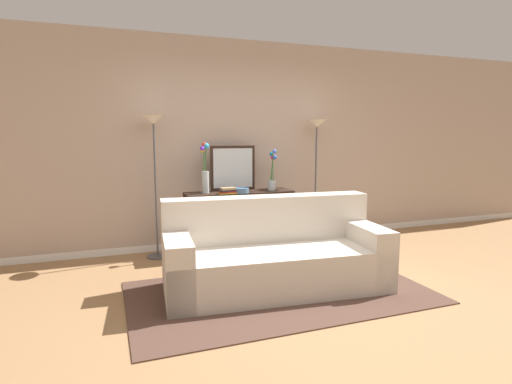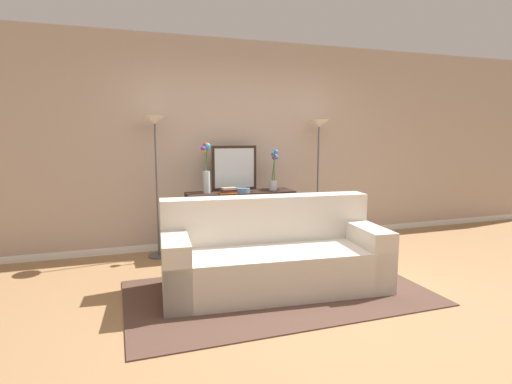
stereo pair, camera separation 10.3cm
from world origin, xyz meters
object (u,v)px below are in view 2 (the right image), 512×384
object	(u,v)px
vase_tall_flowers	(206,169)
console_table	(241,210)
wall_mirror	(234,168)
book_row_under_console	(211,249)
vase_short_flowers	(274,172)
floor_lamp_right	(318,146)
couch	(273,257)
fruit_bowl	(242,190)
book_stack	(228,191)
floor_lamp_left	(156,147)

from	to	relation	value
vase_tall_flowers	console_table	bearing A→B (deg)	-3.47
wall_mirror	book_row_under_console	bearing A→B (deg)	-155.71
vase_tall_flowers	vase_short_flowers	size ratio (longest dim) A/B	1.18
vase_tall_flowers	vase_short_flowers	bearing A→B (deg)	-2.91
floor_lamp_right	couch	bearing A→B (deg)	-130.46
fruit_bowl	book_row_under_console	distance (m)	0.85
vase_short_flowers	book_stack	bearing A→B (deg)	-170.59
vase_short_flowers	console_table	bearing A→B (deg)	177.64
console_table	wall_mirror	bearing A→B (deg)	102.15
floor_lamp_left	fruit_bowl	world-z (taller)	floor_lamp_left
floor_lamp_right	fruit_bowl	distance (m)	1.30
book_row_under_console	wall_mirror	bearing A→B (deg)	24.29
book_stack	wall_mirror	bearing A→B (deg)	60.78
console_table	floor_lamp_right	size ratio (longest dim) A/B	0.81
floor_lamp_left	vase_short_flowers	size ratio (longest dim) A/B	3.25
vase_short_flowers	fruit_bowl	distance (m)	0.52
floor_lamp_left	floor_lamp_right	distance (m)	2.18
floor_lamp_left	book_row_under_console	size ratio (longest dim) A/B	5.02
vase_tall_flowers	book_row_under_console	size ratio (longest dim) A/B	1.82
console_table	vase_short_flowers	xyz separation A→B (m)	(0.45, -0.02, 0.47)
fruit_bowl	floor_lamp_right	bearing A→B (deg)	10.60
couch	console_table	world-z (taller)	couch
book_stack	book_row_under_console	world-z (taller)	book_stack
vase_tall_flowers	fruit_bowl	xyz separation A→B (m)	(0.42, -0.15, -0.26)
floor_lamp_left	wall_mirror	distance (m)	1.04
couch	book_row_under_console	size ratio (longest dim) A/B	6.39
floor_lamp_left	book_row_under_console	bearing A→B (deg)	-8.35
floor_lamp_right	wall_mirror	size ratio (longest dim) A/B	2.85
book_row_under_console	couch	bearing A→B (deg)	-76.81
couch	vase_tall_flowers	size ratio (longest dim) A/B	3.52
floor_lamp_right	book_row_under_console	size ratio (longest dim) A/B	4.96
floor_lamp_right	wall_mirror	xyz separation A→B (m)	(-1.18, 0.07, -0.27)
couch	book_stack	size ratio (longest dim) A/B	9.68
wall_mirror	book_stack	xyz separation A→B (m)	(-0.16, -0.29, -0.25)
vase_tall_flowers	wall_mirror	bearing A→B (deg)	18.58
couch	floor_lamp_left	distance (m)	2.01
floor_lamp_right	book_row_under_console	distance (m)	2.00
wall_mirror	book_row_under_console	world-z (taller)	wall_mirror
couch	wall_mirror	distance (m)	1.68
vase_short_flowers	book_row_under_console	xyz separation A→B (m)	(-0.84, 0.02, -0.96)
couch	book_stack	distance (m)	1.32
vase_tall_flowers	fruit_bowl	size ratio (longest dim) A/B	3.15
vase_tall_flowers	vase_short_flowers	world-z (taller)	vase_tall_flowers
console_table	book_row_under_console	xyz separation A→B (m)	(-0.39, -0.00, -0.49)
vase_short_flowers	floor_lamp_left	bearing A→B (deg)	175.66
couch	wall_mirror	bearing A→B (deg)	88.28
fruit_bowl	floor_lamp_left	bearing A→B (deg)	167.85
couch	vase_short_flowers	world-z (taller)	vase_short_flowers
floor_lamp_left	floor_lamp_right	bearing A→B (deg)	-0.00
couch	console_table	distance (m)	1.36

